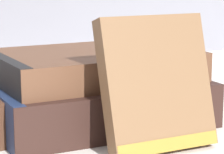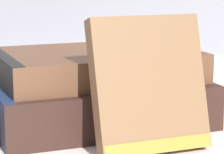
{
  "view_description": "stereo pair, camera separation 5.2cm",
  "coord_description": "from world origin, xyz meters",
  "px_view_note": "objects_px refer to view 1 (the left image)",
  "views": [
    {
      "loc": [
        -0.19,
        -0.46,
        0.16
      ],
      "look_at": [
        0.05,
        0.02,
        0.05
      ],
      "focal_mm": 85.0,
      "sensor_mm": 36.0,
      "label": 1
    },
    {
      "loc": [
        -0.14,
        -0.48,
        0.16
      ],
      "look_at": [
        0.05,
        0.02,
        0.05
      ],
      "focal_mm": 85.0,
      "sensor_mm": 36.0,
      "label": 2
    }
  ],
  "objects_px": {
    "book_flat_bottom": "(90,102)",
    "pocket_watch": "(151,48)",
    "book_flat_top": "(89,66)",
    "book_leaning_front": "(157,89)",
    "reading_glasses": "(4,96)"
  },
  "relations": [
    {
      "from": "book_flat_top",
      "to": "pocket_watch",
      "type": "distance_m",
      "value": 0.07
    },
    {
      "from": "book_leaning_front",
      "to": "reading_glasses",
      "type": "bearing_deg",
      "value": 105.38
    },
    {
      "from": "book_flat_bottom",
      "to": "pocket_watch",
      "type": "distance_m",
      "value": 0.09
    },
    {
      "from": "book_flat_bottom",
      "to": "pocket_watch",
      "type": "bearing_deg",
      "value": -15.79
    },
    {
      "from": "book_flat_bottom",
      "to": "book_leaning_front",
      "type": "xyz_separation_m",
      "value": [
        0.02,
        -0.11,
        0.03
      ]
    },
    {
      "from": "book_flat_bottom",
      "to": "book_flat_top",
      "type": "relative_size",
      "value": 1.06
    },
    {
      "from": "book_leaning_front",
      "to": "reading_glasses",
      "type": "xyz_separation_m",
      "value": [
        -0.07,
        0.26,
        -0.05
      ]
    },
    {
      "from": "book_flat_bottom",
      "to": "pocket_watch",
      "type": "relative_size",
      "value": 4.22
    },
    {
      "from": "reading_glasses",
      "to": "pocket_watch",
      "type": "bearing_deg",
      "value": -77.25
    },
    {
      "from": "book_flat_bottom",
      "to": "book_leaning_front",
      "type": "distance_m",
      "value": 0.11
    },
    {
      "from": "book_flat_bottom",
      "to": "book_flat_top",
      "type": "height_order",
      "value": "book_flat_top"
    },
    {
      "from": "book_flat_top",
      "to": "book_leaning_front",
      "type": "height_order",
      "value": "book_leaning_front"
    },
    {
      "from": "book_leaning_front",
      "to": "pocket_watch",
      "type": "bearing_deg",
      "value": 62.83
    },
    {
      "from": "book_flat_bottom",
      "to": "reading_glasses",
      "type": "distance_m",
      "value": 0.17
    },
    {
      "from": "book_flat_top",
      "to": "book_leaning_front",
      "type": "distance_m",
      "value": 0.11
    }
  ]
}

